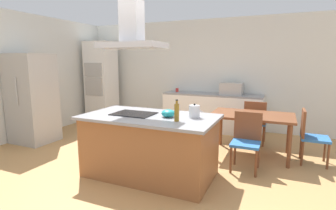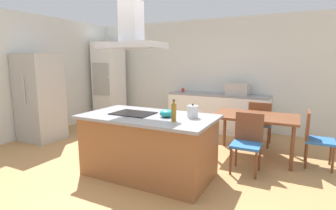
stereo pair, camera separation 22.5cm
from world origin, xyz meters
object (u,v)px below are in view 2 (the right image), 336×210
object	(u,v)px
coffee_mug_red	(183,90)
refrigerator	(40,98)
countertop_microwave	(237,89)
chair_at_right_end	(314,135)
wall_oven_stack	(109,82)
tea_kettle	(193,112)
olive_oil_bottle	(174,112)
cooktop	(133,113)
chair_facing_island	(247,139)
range_hood	(131,30)
mixing_bowl	(167,113)
chair_facing_back_wall	(260,121)
dining_table	(255,120)

from	to	relation	value
coffee_mug_red	refrigerator	xyz separation A→B (m)	(-2.24, -2.43, -0.03)
countertop_microwave	chair_at_right_end	bearing A→B (deg)	-42.55
countertop_microwave	refrigerator	distance (m)	4.35
coffee_mug_red	wall_oven_stack	world-z (taller)	wall_oven_stack
tea_kettle	olive_oil_bottle	distance (m)	0.35
cooktop	countertop_microwave	xyz separation A→B (m)	(0.91, 2.88, 0.13)
chair_facing_island	cooktop	bearing A→B (deg)	-152.24
cooktop	range_hood	bearing A→B (deg)	0.00
cooktop	wall_oven_stack	bearing A→B (deg)	134.93
countertop_microwave	wall_oven_stack	size ratio (longest dim) A/B	0.23
refrigerator	chair_at_right_end	bearing A→B (deg)	10.76
olive_oil_bottle	mixing_bowl	size ratio (longest dim) A/B	1.45
coffee_mug_red	chair_facing_back_wall	world-z (taller)	coffee_mug_red
coffee_mug_red	wall_oven_stack	distance (m)	2.19
countertop_microwave	dining_table	world-z (taller)	countertop_microwave
chair_facing_back_wall	chair_at_right_end	size ratio (longest dim) A/B	1.00
cooktop	chair_at_right_end	bearing A→B (deg)	31.03
countertop_microwave	coffee_mug_red	size ratio (longest dim) A/B	5.56
refrigerator	chair_facing_island	size ratio (longest dim) A/B	2.04
chair_facing_island	chair_at_right_end	size ratio (longest dim) A/B	1.00
dining_table	chair_at_right_end	bearing A→B (deg)	0.00
olive_oil_bottle	wall_oven_stack	bearing A→B (deg)	140.25
dining_table	chair_at_right_end	distance (m)	0.93
range_hood	coffee_mug_red	bearing A→B (deg)	99.25
mixing_bowl	wall_oven_stack	world-z (taller)	wall_oven_stack
chair_facing_back_wall	dining_table	bearing A→B (deg)	-90.00
mixing_bowl	wall_oven_stack	distance (m)	4.14
olive_oil_bottle	coffee_mug_red	xyz separation A→B (m)	(-1.23, 3.10, -0.08)
mixing_bowl	chair_facing_island	xyz separation A→B (m)	(0.98, 0.79, -0.45)
chair_at_right_end	countertop_microwave	bearing A→B (deg)	137.45
tea_kettle	coffee_mug_red	xyz separation A→B (m)	(-1.37, 2.78, -0.04)
cooktop	tea_kettle	distance (m)	0.91
chair_facing_back_wall	range_hood	xyz separation A→B (m)	(-1.53, -2.13, 1.59)
cooktop	refrigerator	bearing A→B (deg)	169.83
refrigerator	range_hood	world-z (taller)	range_hood
countertop_microwave	chair_at_right_end	size ratio (longest dim) A/B	0.56
refrigerator	coffee_mug_red	bearing A→B (deg)	47.30
chair_facing_island	range_hood	xyz separation A→B (m)	(-1.53, -0.80, 1.59)
tea_kettle	chair_facing_back_wall	world-z (taller)	tea_kettle
cooktop	chair_at_right_end	size ratio (longest dim) A/B	0.67
refrigerator	countertop_microwave	bearing A→B (deg)	33.41
tea_kettle	coffee_mug_red	size ratio (longest dim) A/B	2.25
chair_facing_island	countertop_microwave	bearing A→B (deg)	106.68
chair_at_right_end	range_hood	xyz separation A→B (m)	(-2.44, -1.47, 1.59)
wall_oven_stack	range_hood	distance (m)	3.87
tea_kettle	chair_facing_island	world-z (taller)	tea_kettle
mixing_bowl	chair_facing_back_wall	xyz separation A→B (m)	(0.98, 2.12, -0.45)
dining_table	chair_at_right_end	world-z (taller)	chair_at_right_end
chair_at_right_end	range_hood	size ratio (longest dim) A/B	0.99
mixing_bowl	range_hood	world-z (taller)	range_hood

